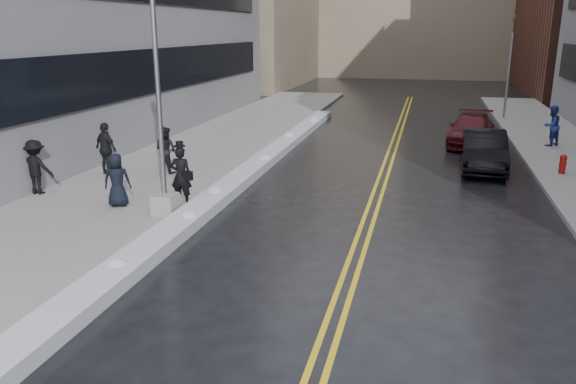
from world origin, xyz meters
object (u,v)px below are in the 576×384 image
Objects in this scene: car_black at (484,151)px; car_maroon at (472,130)px; pedestrian_d at (106,149)px; pedestrian_e at (36,167)px; pedestrian_east at (552,126)px; pedestrian_c at (117,180)px; pedestrian_fedora at (181,176)px; pedestrian_b at (166,150)px; lamppost at (161,134)px; fire_hydrant at (563,163)px; traffic_signal at (510,63)px.

car_maroon is at bearing 93.18° from car_black.
pedestrian_e is (-0.86, -2.81, -0.08)m from pedestrian_d.
pedestrian_d is at bearing -11.46° from pedestrian_east.
car_black is (11.23, 8.20, -0.20)m from pedestrian_c.
pedestrian_fedora is 5.08m from pedestrian_d.
pedestrian_e is (-2.86, -3.59, 0.02)m from pedestrian_b.
lamppost is 12.91m from car_black.
car_black is (-2.80, 0.55, 0.22)m from fire_hydrant.
lamppost is at bearing 5.12° from pedestrian_east.
pedestrian_d is (-4.24, 2.80, 0.06)m from pedestrian_fedora.
lamppost reaches higher than car_maroon.
pedestrian_d reaches higher than pedestrian_e.
fire_hydrant is (12.30, 8.00, -1.98)m from lamppost.
car_black is at bearing -144.26° from pedestrian_fedora.
pedestrian_fedora reaches higher than car_maroon.
traffic_signal is at bearing -124.30° from pedestrian_east.
pedestrian_fedora is 17.89m from pedestrian_east.
fire_hydrant is 0.15× the size of car_maroon.
pedestrian_c is (0.41, -4.18, -0.05)m from pedestrian_b.
traffic_signal is 1.29× the size of car_black.
car_black is (11.64, 4.02, -0.26)m from pedestrian_b.
car_maroon is at bearing -43.74° from pedestrian_east.
pedestrian_c is 3.32m from pedestrian_e.
pedestrian_c is at bearing 0.74° from pedestrian_east.
pedestrian_b reaches higher than fire_hydrant.
pedestrian_b is at bearing 115.25° from lamppost.
lamppost reaches higher than fire_hydrant.
car_black is at bearing 41.99° from lamppost.
fire_hydrant is 6.37m from car_maroon.
pedestrian_c is 17.33m from car_maroon.
fire_hydrant is 2.86m from car_black.
pedestrian_e is 21.83m from pedestrian_east.
pedestrian_e is at bearing -30.51° from pedestrian_c.
pedestrian_d reaches higher than car_black.
pedestrian_b is (-2.24, 3.57, -0.04)m from pedestrian_fedora.
pedestrian_east reaches higher than car_maroon.
pedestrian_e is (-16.80, -21.06, -2.36)m from traffic_signal.
pedestrian_fedora is at bearing -139.31° from car_black.
pedestrian_e is at bearing -6.16° from pedestrian_east.
pedestrian_d is at bearing -158.86° from car_black.
lamppost reaches higher than pedestrian_east.
pedestrian_east is at bearing -82.98° from traffic_signal.
lamppost is 3.92× the size of pedestrian_d.
car_black reaches higher than car_maroon.
fire_hydrant is 0.41× the size of pedestrian_e.
pedestrian_b is at bearing -166.49° from fire_hydrant.
traffic_signal is 3.09× the size of pedestrian_d.
pedestrian_b is at bearing -61.13° from pedestrian_fedora.
pedestrian_e reaches higher than car_maroon.
lamppost is 4.10× the size of pedestrian_east.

